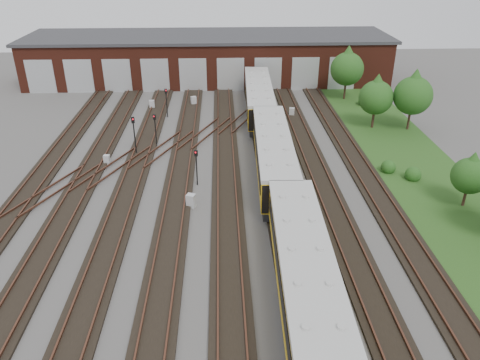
{
  "coord_description": "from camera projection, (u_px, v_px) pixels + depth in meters",
  "views": [
    {
      "loc": [
        1.68,
        -27.91,
        18.18
      ],
      "look_at": [
        2.99,
        3.54,
        2.0
      ],
      "focal_mm": 35.0,
      "sensor_mm": 36.0,
      "label": 1
    }
  ],
  "objects": [
    {
      "name": "relay_cabinet_3",
      "position": [
        194.0,
        101.0,
        57.67
      ],
      "size": [
        0.77,
        0.7,
        1.05
      ],
      "primitive_type": "cube",
      "rotation": [
        0.0,
        0.0,
        0.33
      ],
      "color": "#B8BBBE",
      "rests_on": "ground"
    },
    {
      "name": "relay_cabinet_4",
      "position": [
        292.0,
        112.0,
        54.02
      ],
      "size": [
        0.67,
        0.59,
        0.97
      ],
      "primitive_type": "cube",
      "rotation": [
        0.0,
        0.0,
        -0.19
      ],
      "color": "#B8BBBE",
      "rests_on": "ground"
    },
    {
      "name": "relay_cabinet_2",
      "position": [
        191.0,
        201.0,
        35.53
      ],
      "size": [
        0.79,
        0.73,
        1.07
      ],
      "primitive_type": "cube",
      "rotation": [
        0.0,
        0.0,
        -0.36
      ],
      "color": "#B8BBBE",
      "rests_on": "ground"
    },
    {
      "name": "bush_2",
      "position": [
        365.0,
        99.0,
        57.41
      ],
      "size": [
        1.54,
        1.54,
        1.54
      ],
      "primitive_type": "sphere",
      "color": "#1B4012",
      "rests_on": "ground"
    },
    {
      "name": "signal_mast_0",
      "position": [
        134.0,
        131.0,
        43.41
      ],
      "size": [
        0.33,
        0.32,
        3.75
      ],
      "rotation": [
        0.0,
        0.0,
        0.38
      ],
      "color": "black",
      "rests_on": "ground"
    },
    {
      "name": "bush_1",
      "position": [
        389.0,
        165.0,
        40.86
      ],
      "size": [
        1.28,
        1.28,
        1.28
      ],
      "primitive_type": "sphere",
      "color": "#1B4012",
      "rests_on": "ground"
    },
    {
      "name": "relay_cabinet_0",
      "position": [
        107.0,
        160.0,
        42.44
      ],
      "size": [
        0.56,
        0.48,
        0.86
      ],
      "primitive_type": "cube",
      "rotation": [
        0.0,
        0.0,
        -0.09
      ],
      "color": "#B8BBBE",
      "rests_on": "ground"
    },
    {
      "name": "signal_mast_2",
      "position": [
        166.0,
        99.0,
        52.94
      ],
      "size": [
        0.3,
        0.29,
        3.32
      ],
      "rotation": [
        0.0,
        0.0,
        0.37
      ],
      "color": "black",
      "rests_on": "ground"
    },
    {
      "name": "tree_1",
      "position": [
        376.0,
        94.0,
        49.11
      ],
      "size": [
        3.59,
        3.59,
        5.95
      ],
      "color": "#352118",
      "rests_on": "ground"
    },
    {
      "name": "tree_0",
      "position": [
        347.0,
        65.0,
        58.03
      ],
      "size": [
        4.11,
        4.11,
        6.81
      ],
      "color": "#352118",
      "rests_on": "ground"
    },
    {
      "name": "tree_3",
      "position": [
        471.0,
        172.0,
        34.57
      ],
      "size": [
        2.74,
        2.74,
        4.54
      ],
      "color": "#352118",
      "rests_on": "ground"
    },
    {
      "name": "metro_train",
      "position": [
        273.0,
        154.0,
        39.59
      ],
      "size": [
        3.44,
        48.14,
        3.32
      ],
      "rotation": [
        0.0,
        0.0,
        -0.03
      ],
      "color": "black",
      "rests_on": "ground"
    },
    {
      "name": "signal_mast_1",
      "position": [
        155.0,
        126.0,
        45.48
      ],
      "size": [
        0.29,
        0.28,
        3.25
      ],
      "rotation": [
        0.0,
        0.0,
        -0.31
      ],
      "color": "black",
      "rests_on": "ground"
    },
    {
      "name": "maintenance_shed",
      "position": [
        209.0,
        57.0,
        67.11
      ],
      "size": [
        51.0,
        12.5,
        6.35
      ],
      "color": "#542015",
      "rests_on": "ground"
    },
    {
      "name": "grass_verge",
      "position": [
        412.0,
        164.0,
        42.63
      ],
      "size": [
        8.0,
        55.0,
        0.05
      ],
      "primitive_type": "cube",
      "color": "#254416",
      "rests_on": "ground"
    },
    {
      "name": "track_network",
      "position": [
        198.0,
        223.0,
        33.52
      ],
      "size": [
        30.4,
        70.0,
        0.33
      ],
      "color": "black",
      "rests_on": "ground"
    },
    {
      "name": "tree_2",
      "position": [
        414.0,
        91.0,
        48.42
      ],
      "size": [
        3.99,
        3.99,
        6.61
      ],
      "color": "#352118",
      "rests_on": "ground"
    },
    {
      "name": "bush_0",
      "position": [
        413.0,
        172.0,
        39.53
      ],
      "size": [
        1.35,
        1.35,
        1.35
      ],
      "primitive_type": "sphere",
      "color": "#1B4012",
      "rests_on": "ground"
    },
    {
      "name": "ground",
      "position": [
        200.0,
        229.0,
        33.05
      ],
      "size": [
        120.0,
        120.0,
        0.0
      ],
      "primitive_type": "plane",
      "color": "#464441",
      "rests_on": "ground"
    },
    {
      "name": "relay_cabinet_1",
      "position": [
        152.0,
        104.0,
        56.43
      ],
      "size": [
        0.66,
        0.57,
        1.02
      ],
      "primitive_type": "cube",
      "rotation": [
        0.0,
        0.0,
        0.1
      ],
      "color": "#B8BBBE",
      "rests_on": "ground"
    },
    {
      "name": "signal_mast_3",
      "position": [
        196.0,
        163.0,
        38.07
      ],
      "size": [
        0.29,
        0.28,
        3.13
      ],
      "rotation": [
        0.0,
        0.0,
        -0.36
      ],
      "color": "black",
      "rests_on": "ground"
    }
  ]
}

